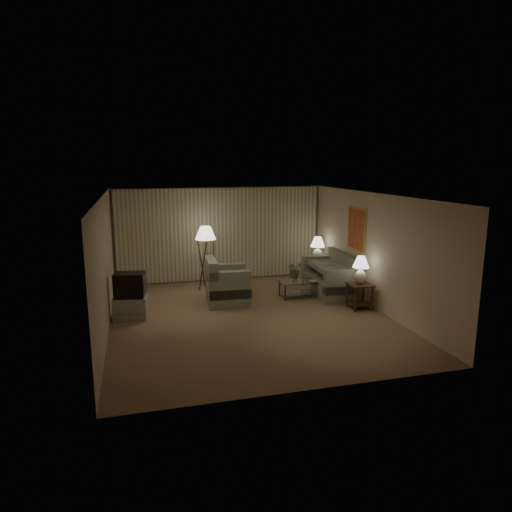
{
  "coord_description": "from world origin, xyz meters",
  "views": [
    {
      "loc": [
        -2.36,
        -9.44,
        3.39
      ],
      "look_at": [
        0.32,
        0.6,
        1.25
      ],
      "focal_mm": 32.0,
      "sensor_mm": 36.0,
      "label": 1
    }
  ],
  "objects_px": {
    "floor_lamp": "(206,256)",
    "ottoman": "(237,285)",
    "crt_tv": "(130,285)",
    "armchair": "(228,285)",
    "side_table_far": "(317,268)",
    "table_lamp_near": "(361,268)",
    "table_lamp_far": "(318,247)",
    "coffee_table": "(300,286)",
    "tv_cabinet": "(131,308)",
    "side_table_near": "(360,292)",
    "sofa": "(330,278)",
    "vase": "(294,279)"
  },
  "relations": [
    {
      "from": "table_lamp_near",
      "to": "coffee_table",
      "type": "xyz_separation_m",
      "value": [
        -1.03,
        1.25,
        -0.71
      ]
    },
    {
      "from": "coffee_table",
      "to": "ottoman",
      "type": "distance_m",
      "value": 1.69
    },
    {
      "from": "side_table_near",
      "to": "crt_tv",
      "type": "relative_size",
      "value": 0.86
    },
    {
      "from": "side_table_far",
      "to": "ottoman",
      "type": "xyz_separation_m",
      "value": [
        -2.49,
        -0.51,
        -0.22
      ]
    },
    {
      "from": "side_table_far",
      "to": "ottoman",
      "type": "relative_size",
      "value": 1.09
    },
    {
      "from": "armchair",
      "to": "tv_cabinet",
      "type": "height_order",
      "value": "armchair"
    },
    {
      "from": "sofa",
      "to": "side_table_far",
      "type": "height_order",
      "value": "sofa"
    },
    {
      "from": "crt_tv",
      "to": "vase",
      "type": "relative_size",
      "value": 5.18
    },
    {
      "from": "sofa",
      "to": "tv_cabinet",
      "type": "height_order",
      "value": "sofa"
    },
    {
      "from": "table_lamp_near",
      "to": "coffee_table",
      "type": "distance_m",
      "value": 1.77
    },
    {
      "from": "side_table_far",
      "to": "vase",
      "type": "distance_m",
      "value": 1.79
    },
    {
      "from": "sofa",
      "to": "crt_tv",
      "type": "bearing_deg",
      "value": -79.47
    },
    {
      "from": "armchair",
      "to": "ottoman",
      "type": "bearing_deg",
      "value": -22.96
    },
    {
      "from": "side_table_far",
      "to": "coffee_table",
      "type": "xyz_separation_m",
      "value": [
        -1.03,
        -1.35,
        -0.12
      ]
    },
    {
      "from": "coffee_table",
      "to": "ottoman",
      "type": "bearing_deg",
      "value": 149.93
    },
    {
      "from": "sofa",
      "to": "floor_lamp",
      "type": "relative_size",
      "value": 1.15
    },
    {
      "from": "side_table_near",
      "to": "floor_lamp",
      "type": "distance_m",
      "value": 4.2
    },
    {
      "from": "floor_lamp",
      "to": "table_lamp_far",
      "type": "bearing_deg",
      "value": -1.21
    },
    {
      "from": "side_table_near",
      "to": "coffee_table",
      "type": "xyz_separation_m",
      "value": [
        -1.03,
        1.25,
        -0.13
      ]
    },
    {
      "from": "crt_tv",
      "to": "floor_lamp",
      "type": "relative_size",
      "value": 0.41
    },
    {
      "from": "table_lamp_far",
      "to": "coffee_table",
      "type": "xyz_separation_m",
      "value": [
        -1.03,
        -1.35,
        -0.74
      ]
    },
    {
      "from": "side_table_far",
      "to": "ottoman",
      "type": "height_order",
      "value": "side_table_far"
    },
    {
      "from": "coffee_table",
      "to": "floor_lamp",
      "type": "distance_m",
      "value": 2.67
    },
    {
      "from": "side_table_near",
      "to": "crt_tv",
      "type": "xyz_separation_m",
      "value": [
        -5.2,
        0.64,
        0.36
      ]
    },
    {
      "from": "coffee_table",
      "to": "vase",
      "type": "bearing_deg",
      "value": -180.0
    },
    {
      "from": "sofa",
      "to": "crt_tv",
      "type": "distance_m",
      "value": 5.11
    },
    {
      "from": "table_lamp_far",
      "to": "vase",
      "type": "bearing_deg",
      "value": -131.12
    },
    {
      "from": "side_table_far",
      "to": "tv_cabinet",
      "type": "bearing_deg",
      "value": -159.35
    },
    {
      "from": "side_table_far",
      "to": "floor_lamp",
      "type": "bearing_deg",
      "value": 178.79
    },
    {
      "from": "ottoman",
      "to": "crt_tv",
      "type": "bearing_deg",
      "value": -151.82
    },
    {
      "from": "side_table_far",
      "to": "tv_cabinet",
      "type": "relative_size",
      "value": 0.76
    },
    {
      "from": "table_lamp_near",
      "to": "floor_lamp",
      "type": "distance_m",
      "value": 4.17
    },
    {
      "from": "table_lamp_near",
      "to": "table_lamp_far",
      "type": "bearing_deg",
      "value": 90.0
    },
    {
      "from": "tv_cabinet",
      "to": "crt_tv",
      "type": "xyz_separation_m",
      "value": [
        0.0,
        0.0,
        0.52
      ]
    },
    {
      "from": "table_lamp_near",
      "to": "table_lamp_far",
      "type": "relative_size",
      "value": 0.94
    },
    {
      "from": "crt_tv",
      "to": "table_lamp_far",
      "type": "bearing_deg",
      "value": 30.69
    },
    {
      "from": "table_lamp_far",
      "to": "side_table_far",
      "type": "bearing_deg",
      "value": -90.0
    },
    {
      "from": "table_lamp_near",
      "to": "floor_lamp",
      "type": "relative_size",
      "value": 0.39
    },
    {
      "from": "side_table_near",
      "to": "table_lamp_near",
      "type": "relative_size",
      "value": 0.91
    },
    {
      "from": "floor_lamp",
      "to": "ottoman",
      "type": "relative_size",
      "value": 3.09
    },
    {
      "from": "vase",
      "to": "table_lamp_near",
      "type": "bearing_deg",
      "value": -46.69
    },
    {
      "from": "sofa",
      "to": "armchair",
      "type": "xyz_separation_m",
      "value": [
        -2.76,
        -0.12,
        0.02
      ]
    },
    {
      "from": "crt_tv",
      "to": "ottoman",
      "type": "distance_m",
      "value": 3.13
    },
    {
      "from": "side_table_near",
      "to": "tv_cabinet",
      "type": "height_order",
      "value": "side_table_near"
    },
    {
      "from": "crt_tv",
      "to": "floor_lamp",
      "type": "xyz_separation_m",
      "value": [
        1.99,
        2.03,
        0.13
      ]
    },
    {
      "from": "armchair",
      "to": "side_table_near",
      "type": "xyz_separation_m",
      "value": [
        2.91,
        -1.23,
        -0.03
      ]
    },
    {
      "from": "side_table_near",
      "to": "ottoman",
      "type": "height_order",
      "value": "side_table_near"
    },
    {
      "from": "side_table_near",
      "to": "ottoman",
      "type": "xyz_separation_m",
      "value": [
        -2.49,
        2.09,
        -0.23
      ]
    },
    {
      "from": "side_table_far",
      "to": "floor_lamp",
      "type": "height_order",
      "value": "floor_lamp"
    },
    {
      "from": "crt_tv",
      "to": "floor_lamp",
      "type": "height_order",
      "value": "floor_lamp"
    }
  ]
}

